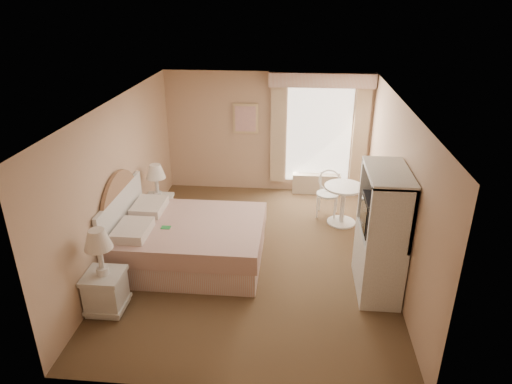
# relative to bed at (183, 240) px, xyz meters

# --- Properties ---
(room) EXTENTS (4.21, 5.51, 2.51)m
(room) POSITION_rel_bed_xyz_m (1.11, 0.25, 0.87)
(room) COLOR brown
(room) RESTS_ON ground
(window) EXTENTS (2.05, 0.22, 2.51)m
(window) POSITION_rel_bed_xyz_m (2.16, 2.91, 0.96)
(window) COLOR white
(window) RESTS_ON room
(framed_art) EXTENTS (0.52, 0.04, 0.62)m
(framed_art) POSITION_rel_bed_xyz_m (0.66, 2.97, 1.17)
(framed_art) COLOR #D8B885
(framed_art) RESTS_ON room
(bed) EXTENTS (2.27, 1.79, 1.58)m
(bed) POSITION_rel_bed_xyz_m (0.00, 0.00, 0.00)
(bed) COLOR tan
(bed) RESTS_ON room
(nightstand_near) EXTENTS (0.50, 0.50, 1.21)m
(nightstand_near) POSITION_rel_bed_xyz_m (-0.73, -1.29, 0.08)
(nightstand_near) COLOR white
(nightstand_near) RESTS_ON room
(nightstand_far) EXTENTS (0.48, 0.48, 1.15)m
(nightstand_far) POSITION_rel_bed_xyz_m (-0.73, 1.18, 0.06)
(nightstand_far) COLOR white
(nightstand_far) RESTS_ON room
(round_table) EXTENTS (0.70, 0.70, 0.74)m
(round_table) POSITION_rel_bed_xyz_m (2.60, 1.54, 0.12)
(round_table) COLOR silver
(round_table) RESTS_ON room
(cafe_chair) EXTENTS (0.49, 0.49, 0.88)m
(cafe_chair) POSITION_rel_bed_xyz_m (2.35, 1.89, 0.13)
(cafe_chair) COLOR silver
(cafe_chair) RESTS_ON room
(armoire) EXTENTS (0.55, 1.10, 1.82)m
(armoire) POSITION_rel_bed_xyz_m (2.93, -0.45, 0.38)
(armoire) COLOR white
(armoire) RESTS_ON room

